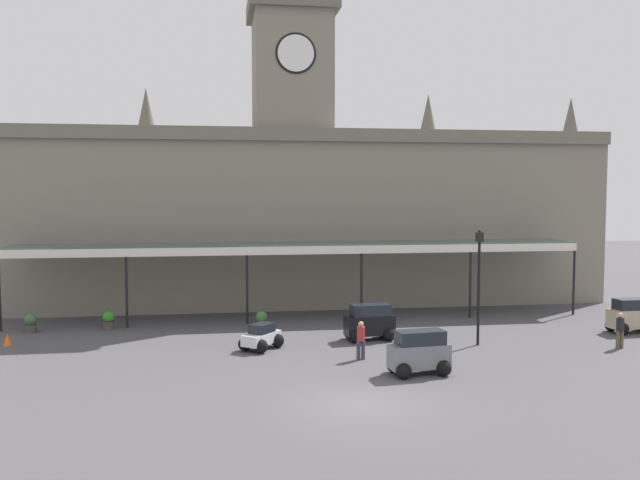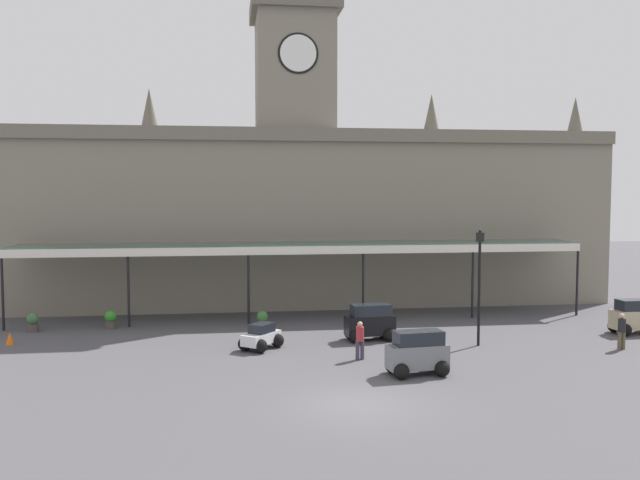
# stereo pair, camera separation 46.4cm
# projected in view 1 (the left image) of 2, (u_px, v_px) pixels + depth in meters

# --- Properties ---
(ground_plane) EXTENTS (140.00, 140.00, 0.00)m
(ground_plane) POSITION_uv_depth(u_px,v_px,m) (360.00, 404.00, 23.05)
(ground_plane) COLOR #4C4A4E
(station_building) EXTENTS (40.40, 6.25, 19.35)m
(station_building) POSITION_uv_depth(u_px,v_px,m) (292.00, 207.00, 43.58)
(station_building) COLOR gray
(station_building) RESTS_ON ground
(entrance_canopy) EXTENTS (32.19, 3.26, 4.32)m
(entrance_canopy) POSITION_uv_depth(u_px,v_px,m) (302.00, 246.00, 38.45)
(entrance_canopy) COLOR #38564C
(entrance_canopy) RESTS_ON ground
(car_white_sedan) EXTENTS (2.17, 2.24, 1.19)m
(car_white_sedan) POSITION_uv_depth(u_px,v_px,m) (261.00, 338.00, 31.07)
(car_white_sedan) COLOR silver
(car_white_sedan) RESTS_ON ground
(car_grey_van) EXTENTS (2.49, 1.77, 1.77)m
(car_grey_van) POSITION_uv_depth(u_px,v_px,m) (419.00, 354.00, 26.72)
(car_grey_van) COLOR slate
(car_grey_van) RESTS_ON ground
(car_beige_van) EXTENTS (2.43, 1.64, 1.77)m
(car_beige_van) POSITION_uv_depth(u_px,v_px,m) (632.00, 317.00, 34.68)
(car_beige_van) COLOR tan
(car_beige_van) RESTS_ON ground
(car_black_van) EXTENTS (2.49, 1.76, 1.77)m
(car_black_van) POSITION_uv_depth(u_px,v_px,m) (370.00, 324.00, 32.97)
(car_black_van) COLOR black
(car_black_van) RESTS_ON ground
(pedestrian_near_entrance) EXTENTS (0.39, 0.34, 1.67)m
(pedestrian_near_entrance) POSITION_uv_depth(u_px,v_px,m) (361.00, 339.00, 29.12)
(pedestrian_near_entrance) COLOR #3F384C
(pedestrian_near_entrance) RESTS_ON ground
(pedestrian_beside_cars) EXTENTS (0.39, 0.34, 1.67)m
(pedestrian_beside_cars) POSITION_uv_depth(u_px,v_px,m) (620.00, 329.00, 31.19)
(pedestrian_beside_cars) COLOR brown
(pedestrian_beside_cars) RESTS_ON ground
(victorian_lamppost) EXTENTS (0.30, 0.30, 5.50)m
(victorian_lamppost) POSITION_uv_depth(u_px,v_px,m) (479.00, 274.00, 31.70)
(victorian_lamppost) COLOR black
(victorian_lamppost) RESTS_ON ground
(traffic_cone) EXTENTS (0.40, 0.40, 0.59)m
(traffic_cone) POSITION_uv_depth(u_px,v_px,m) (8.00, 339.00, 31.81)
(traffic_cone) COLOR orange
(traffic_cone) RESTS_ON ground
(planter_forecourt_centre) EXTENTS (0.60, 0.60, 0.96)m
(planter_forecourt_centre) POSITION_uv_depth(u_px,v_px,m) (108.00, 320.00, 35.60)
(planter_forecourt_centre) COLOR #47423D
(planter_forecourt_centre) RESTS_ON ground
(planter_near_kerb) EXTENTS (0.60, 0.60, 0.96)m
(planter_near_kerb) POSITION_uv_depth(u_px,v_px,m) (261.00, 320.00, 35.69)
(planter_near_kerb) COLOR #47423D
(planter_near_kerb) RESTS_ON ground
(planter_by_canopy) EXTENTS (0.60, 0.60, 0.96)m
(planter_by_canopy) POSITION_uv_depth(u_px,v_px,m) (30.00, 323.00, 34.77)
(planter_by_canopy) COLOR #47423D
(planter_by_canopy) RESTS_ON ground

